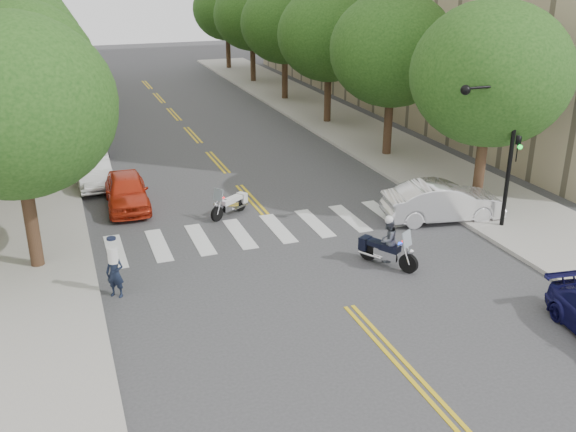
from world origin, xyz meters
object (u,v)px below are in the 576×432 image
motorcycle_parked (232,204)px  officer_standing (115,273)px  convertible (443,202)px  motorcycle_police (386,243)px

motorcycle_parked → officer_standing: officer_standing is taller
motorcycle_parked → officer_standing: bearing=102.6°
officer_standing → convertible: (13.00, 1.99, -0.02)m
motorcycle_police → motorcycle_parked: motorcycle_police is taller
motorcycle_police → officer_standing: (-8.88, 0.93, -0.02)m
motorcycle_parked → convertible: (7.78, -3.49, 0.32)m
motorcycle_police → motorcycle_parked: 7.39m
motorcycle_parked → convertible: bearing=-148.0°
officer_standing → convertible: officer_standing is taller
convertible → motorcycle_police: bearing=135.8°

